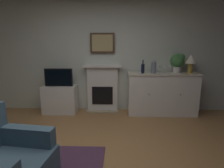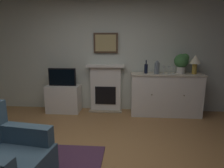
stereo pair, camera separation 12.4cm
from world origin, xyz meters
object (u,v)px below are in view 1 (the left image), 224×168
framed_picture (102,43)px  tv_set (59,77)px  table_lamp (191,60)px  vase_decorative (154,67)px  sideboard_cabinet (162,94)px  potted_plant_small (178,61)px  armchair (1,163)px  wine_bottle (143,68)px  wine_glass_center (166,68)px  wine_glass_right (170,68)px  fireplace_unit (103,88)px  tv_cabinet (60,99)px  wine_glass_left (160,68)px

framed_picture → tv_set: bearing=-166.7°
table_lamp → vase_decorative: 0.81m
sideboard_cabinet → potted_plant_small: potted_plant_small is taller
potted_plant_small → armchair: size_ratio=0.47×
table_lamp → vase_decorative: table_lamp is taller
table_lamp → armchair: bearing=-138.3°
sideboard_cabinet → wine_bottle: 0.73m
framed_picture → wine_glass_center: (1.39, -0.28, -0.53)m
wine_bottle → wine_glass_right: wine_bottle is taller
table_lamp → potted_plant_small: bearing=170.2°
fireplace_unit → tv_cabinet: size_ratio=1.47×
wine_bottle → wine_glass_left: bearing=-1.0°
wine_glass_right → tv_cabinet: bearing=179.8°
wine_bottle → wine_glass_right: 0.60m
table_lamp → wine_bottle: (-1.03, -0.01, -0.17)m
wine_glass_right → potted_plant_small: size_ratio=0.38×
wine_bottle → vase_decorative: bearing=-10.7°
wine_glass_left → tv_cabinet: (-2.25, 0.03, -0.75)m
framed_picture → potted_plant_small: (1.67, -0.18, -0.39)m
table_lamp → wine_bottle: table_lamp is taller
table_lamp → sideboard_cabinet: bearing=-180.0°
table_lamp → wine_glass_right: bearing=179.1°
framed_picture → wine_glass_right: 1.60m
framed_picture → wine_glass_left: size_ratio=3.33×
wine_glass_left → tv_set: bearing=179.9°
wine_bottle → vase_decorative: wine_bottle is taller
vase_decorative → framed_picture: bearing=166.4°
wine_bottle → tv_cabinet: (-1.88, 0.02, -0.73)m
table_lamp → wine_glass_right: 0.46m
wine_glass_right → wine_glass_center: bearing=-150.4°
wine_glass_right → vase_decorative: vase_decorative is taller
vase_decorative → tv_cabinet: vase_decorative is taller
sideboard_cabinet → armchair: bearing=-131.6°
framed_picture → potted_plant_small: framed_picture is taller
fireplace_unit → tv_set: size_ratio=1.77×
tv_cabinet → tv_set: tv_set is taller
table_lamp → wine_bottle: 1.04m
fireplace_unit → vase_decorative: 1.27m
wine_bottle → vase_decorative: size_ratio=1.03×
fireplace_unit → framed_picture: size_ratio=2.00×
table_lamp → wine_glass_left: size_ratio=2.42×
tv_cabinet → armchair: size_ratio=0.82×
sideboard_cabinet → table_lamp: (0.57, 0.00, 0.75)m
framed_picture → tv_cabinet: bearing=-168.0°
tv_cabinet → armchair: 2.49m
framed_picture → tv_cabinet: 1.62m
tv_set → wine_glass_left: bearing=-0.1°
wine_glass_center → vase_decorative: 0.26m
wine_bottle → table_lamp: bearing=0.4°
sideboard_cabinet → table_lamp: 0.94m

